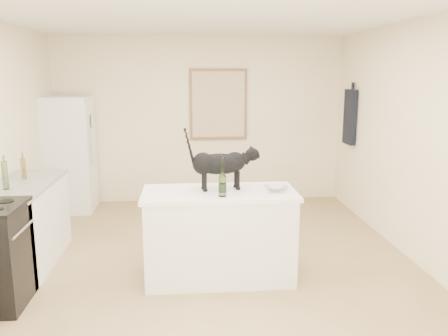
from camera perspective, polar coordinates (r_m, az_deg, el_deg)
floor at (r=4.96m, az=-1.92°, el=-12.45°), size 5.50×5.50×0.00m
ceiling at (r=4.57m, az=-2.15°, el=18.88°), size 5.50×5.50×0.00m
wall_back at (r=7.31m, az=-3.07°, el=5.94°), size 4.50×0.00×4.50m
wall_front at (r=1.93m, az=1.99°, el=-10.42°), size 4.50×0.00×4.50m
wall_right at (r=5.20m, az=23.60°, el=2.66°), size 0.00×5.50×5.50m
island_base at (r=4.62m, az=-0.57°, el=-8.55°), size 1.44×0.67×0.86m
island_top at (r=4.48m, az=-0.58°, el=-3.14°), size 1.50×0.70×0.04m
left_cabinets at (r=5.37m, az=-23.54°, el=-6.64°), size 0.60×1.40×0.86m
left_countertop at (r=5.25m, az=-23.93°, el=-1.96°), size 0.62×1.44×0.04m
fridge at (r=7.19m, az=-18.67°, el=1.62°), size 0.68×0.68×1.70m
artwork_frame at (r=7.28m, az=-0.70°, el=7.90°), size 0.90×0.03×1.10m
artwork_canvas at (r=7.26m, az=-0.69°, el=7.89°), size 0.82×0.00×1.02m
hanging_garment at (r=7.03m, az=15.36°, el=6.13°), size 0.08×0.34×0.80m
black_cat at (r=4.50m, az=-0.55°, el=0.17°), size 0.68×0.28×0.46m
wine_bottle at (r=4.25m, az=-0.20°, el=-1.32°), size 0.08×0.08×0.34m
glass_bowl at (r=4.49m, az=6.52°, el=-2.57°), size 0.24×0.24×0.06m
fridge_paper at (r=7.05m, az=-16.19°, el=5.59°), size 0.06×0.15×0.20m
counter_bottle_cluster at (r=5.18m, az=-24.71°, el=-0.49°), size 0.08×0.52×0.28m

